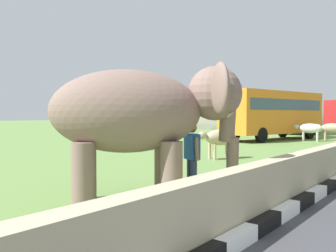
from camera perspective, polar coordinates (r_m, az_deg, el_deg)
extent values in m
cube|color=white|center=(5.08, 11.22, -17.87)|extent=(0.90, 0.20, 0.24)
cube|color=black|center=(5.85, 15.51, -15.23)|extent=(0.90, 0.20, 0.24)
cube|color=white|center=(6.66, 18.71, -13.16)|extent=(0.90, 0.20, 0.24)
cube|color=black|center=(7.48, 21.18, -11.51)|extent=(0.90, 0.20, 0.24)
cube|color=white|center=(8.32, 23.13, -10.17)|extent=(0.90, 0.20, 0.24)
cube|color=black|center=(9.17, 24.71, -9.08)|extent=(0.90, 0.20, 0.24)
cube|color=tan|center=(5.97, 13.25, -11.11)|extent=(28.00, 0.36, 1.00)
cylinder|color=#7D6359|center=(7.79, -0.61, -6.84)|extent=(0.44, 0.44, 1.31)
cylinder|color=#7D6359|center=(6.91, 0.58, -7.95)|extent=(0.44, 0.44, 1.31)
cylinder|color=#7D6359|center=(7.71, -13.29, -6.98)|extent=(0.44, 0.44, 1.31)
cylinder|color=#7D6359|center=(6.82, -13.76, -8.14)|extent=(0.44, 0.44, 1.31)
ellipsoid|color=#7D6359|center=(7.16, -6.78, 2.43)|extent=(3.39, 3.24, 1.70)
sphere|color=#7D6359|center=(7.51, 7.67, 5.32)|extent=(1.16, 1.16, 1.16)
ellipsoid|color=#D84C8C|center=(7.61, 9.77, 6.40)|extent=(0.69, 0.72, 0.44)
ellipsoid|color=#7D6359|center=(8.22, 5.07, 5.38)|extent=(0.77, 0.84, 1.00)
ellipsoid|color=#7D6359|center=(6.72, 8.49, 6.15)|extent=(0.77, 0.84, 1.00)
cylinder|color=#7D6359|center=(7.58, 9.75, 1.12)|extent=(0.57, 0.58, 0.99)
cylinder|color=#7D6359|center=(7.68, 10.53, -4.86)|extent=(0.40, 0.41, 0.82)
cone|color=beige|center=(7.83, 8.67, 1.88)|extent=(0.48, 0.52, 0.22)
cone|color=beige|center=(7.30, 10.05, 1.88)|extent=(0.48, 0.52, 0.22)
cylinder|color=navy|center=(8.13, 3.64, -8.24)|extent=(0.15, 0.15, 0.82)
cylinder|color=navy|center=(7.95, 4.23, -8.47)|extent=(0.15, 0.15, 0.82)
cube|color=#1E59B2|center=(7.94, 3.94, -3.37)|extent=(0.41, 0.47, 0.58)
cylinder|color=#9E7251|center=(8.18, 3.19, -3.42)|extent=(0.14, 0.16, 0.53)
cylinder|color=#9E7251|center=(7.71, 4.73, -3.75)|extent=(0.15, 0.17, 0.53)
sphere|color=#9E7251|center=(7.91, 3.95, -0.27)|extent=(0.23, 0.23, 0.23)
cube|color=orange|center=(26.63, 16.89, 2.13)|extent=(9.57, 4.42, 3.00)
cube|color=#3F5160|center=(26.64, 16.90, 3.30)|extent=(8.85, 4.30, 0.76)
cylinder|color=black|center=(29.75, 18.29, -0.81)|extent=(1.04, 0.51, 1.00)
cylinder|color=black|center=(28.56, 22.15, -0.96)|extent=(1.04, 0.51, 1.00)
cylinder|color=black|center=(25.02, 10.82, -1.23)|extent=(1.04, 0.51, 1.00)
cylinder|color=black|center=(23.59, 15.06, -1.45)|extent=(1.04, 0.51, 1.00)
cube|color=silver|center=(37.10, 21.05, 1.99)|extent=(9.33, 4.87, 3.00)
cube|color=#3F5160|center=(37.11, 21.06, 2.82)|extent=(8.65, 4.71, 0.76)
cylinder|color=black|center=(40.06, 19.54, -0.16)|extent=(1.04, 0.56, 1.00)
cylinder|color=black|center=(39.97, 22.83, -0.20)|extent=(1.04, 0.56, 1.00)
cylinder|color=black|center=(34.32, 18.91, -0.47)|extent=(1.04, 0.56, 1.00)
cylinder|color=black|center=(34.22, 22.75, -0.52)|extent=(1.04, 0.56, 1.00)
cylinder|color=black|center=(45.41, 25.30, -0.01)|extent=(1.04, 0.57, 1.00)
cylinder|color=tan|center=(14.24, 7.68, -4.24)|extent=(0.12, 0.12, 0.65)
cylinder|color=tan|center=(14.52, 6.82, -4.12)|extent=(0.12, 0.12, 0.65)
cylinder|color=tan|center=(14.80, 10.46, -4.03)|extent=(0.12, 0.12, 0.65)
cylinder|color=tan|center=(15.07, 9.58, -3.91)|extent=(0.12, 0.12, 0.65)
ellipsoid|color=tan|center=(14.61, 8.67, -1.84)|extent=(1.62, 1.10, 0.66)
ellipsoid|color=tan|center=(14.04, 5.69, -1.57)|extent=(0.47, 0.39, 0.32)
cylinder|color=tan|center=(27.06, 24.36, -1.51)|extent=(0.12, 0.12, 0.65)
cylinder|color=tan|center=(27.42, 24.31, -1.46)|extent=(0.12, 0.12, 0.65)
ellipsoid|color=tan|center=(27.25, 25.30, -0.29)|extent=(1.05, 1.61, 0.66)
ellipsoid|color=tan|center=(27.18, 23.35, -0.06)|extent=(0.37, 0.46, 0.32)
cylinder|color=beige|center=(25.85, 21.26, -1.62)|extent=(0.12, 0.12, 0.65)
cylinder|color=beige|center=(26.21, 21.35, -1.57)|extent=(0.12, 0.12, 0.65)
cylinder|color=beige|center=(25.76, 23.24, -1.65)|extent=(0.12, 0.12, 0.65)
cylinder|color=beige|center=(26.12, 23.31, -1.61)|extent=(0.12, 0.12, 0.65)
ellipsoid|color=beige|center=(25.95, 22.31, -0.35)|extent=(0.88, 1.59, 0.66)
ellipsoid|color=beige|center=(26.06, 20.27, -0.10)|extent=(0.33, 0.44, 0.32)
ellipsoid|color=#646753|center=(63.89, 14.99, 0.15)|extent=(43.81, 35.04, 10.01)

